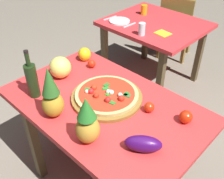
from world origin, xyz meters
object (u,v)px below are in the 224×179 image
object	(u,v)px
eggplant	(143,144)
fork_utensil	(110,18)
napkin_folded	(163,33)
display_table	(104,114)
pizza_board	(107,97)
drinking_glass_water	(142,29)
tomato_beside_pepper	(186,117)
pizza	(107,94)
pineapple_right	(51,95)
dinner_plate	(119,21)
tomato_near_board	(149,107)
tomato_by_bottle	(50,96)
dining_chair	(176,25)
pineapple_left	(87,123)
wine_bottle	(32,80)
bell_pepper	(85,54)
background_table	(154,32)
tomato_at_corner	(92,64)
melon	(60,67)
knife_utensil	(129,25)
drinking_glass_juice	(144,10)

from	to	relation	value
eggplant	fork_utensil	world-z (taller)	eggplant
napkin_folded	display_table	bearing A→B (deg)	-73.54
pizza_board	drinking_glass_water	xyz separation A→B (m)	(-0.45, 0.93, 0.05)
fork_utensil	pizza_board	bearing A→B (deg)	-41.20
tomato_beside_pepper	display_table	bearing A→B (deg)	-155.77
pizza_board	pizza	xyz separation A→B (m)	(0.00, -0.00, 0.03)
pineapple_right	dinner_plate	size ratio (longest dim) A/B	1.55
display_table	pineapple_right	bearing A→B (deg)	-115.98
pizza	pineapple_right	size ratio (longest dim) A/B	1.22
napkin_folded	pizza	bearing A→B (deg)	-73.82
dinner_plate	tomato_near_board	bearing A→B (deg)	-40.13
eggplant	tomato_by_bottle	size ratio (longest dim) A/B	2.90
dinner_plate	napkin_folded	world-z (taller)	dinner_plate
display_table	dinner_plate	size ratio (longest dim) A/B	5.96
dining_chair	pineapple_left	bearing A→B (deg)	92.03
wine_bottle	bell_pepper	bearing A→B (deg)	101.59
dining_chair	drinking_glass_water	xyz separation A→B (m)	(0.21, -1.00, 0.32)
bell_pepper	fork_utensil	size ratio (longest dim) A/B	0.63
background_table	wine_bottle	distance (m)	1.60
dining_chair	tomato_beside_pepper	distance (m)	2.13
wine_bottle	tomato_beside_pepper	size ratio (longest dim) A/B	4.28
drinking_glass_water	tomato_at_corner	bearing A→B (deg)	-83.25
display_table	tomato_at_corner	world-z (taller)	tomato_at_corner
display_table	pizza	size ratio (longest dim) A/B	3.13
pineapple_left	melon	world-z (taller)	pineapple_left
dining_chair	fork_utensil	distance (m)	1.00
pineapple_left	eggplant	world-z (taller)	pineapple_left
fork_utensil	tomato_at_corner	bearing A→B (deg)	-48.47
tomato_near_board	pineapple_right	bearing A→B (deg)	-132.93
tomato_near_board	tomato_beside_pepper	world-z (taller)	tomato_beside_pepper
eggplant	tomato_by_bottle	bearing A→B (deg)	-172.61
tomato_by_bottle	melon	bearing A→B (deg)	127.86
background_table	pizza	world-z (taller)	pizza
tomato_at_corner	tomato_beside_pepper	xyz separation A→B (m)	(0.86, -0.03, 0.01)
pineapple_left	tomato_beside_pepper	world-z (taller)	pineapple_left
background_table	tomato_beside_pepper	bearing A→B (deg)	-47.04
napkin_folded	dinner_plate	bearing A→B (deg)	-171.36
tomato_near_board	dinner_plate	bearing A→B (deg)	139.87
wine_bottle	napkin_folded	size ratio (longest dim) A/B	2.42
tomato_near_board	knife_utensil	world-z (taller)	tomato_near_board
background_table	knife_utensil	bearing A→B (deg)	-120.82
pizza_board	drinking_glass_juice	bearing A→B (deg)	119.35
melon	napkin_folded	bearing A→B (deg)	84.32
pizza_board	tomato_at_corner	world-z (taller)	tomato_at_corner
display_table	knife_utensil	xyz separation A→B (m)	(-0.70, 1.06, 0.09)
melon	eggplant	size ratio (longest dim) A/B	0.79
tomato_at_corner	drinking_glass_water	size ratio (longest dim) A/B	0.53
eggplant	drinking_glass_juice	distance (m)	1.96
bell_pepper	tomato_at_corner	distance (m)	0.13
display_table	tomato_near_board	world-z (taller)	tomato_near_board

